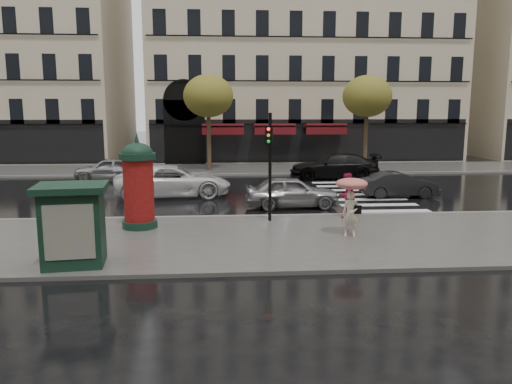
{
  "coord_description": "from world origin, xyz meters",
  "views": [
    {
      "loc": [
        -1.26,
        -16.59,
        4.39
      ],
      "look_at": [
        0.05,
        1.5,
        1.33
      ],
      "focal_mm": 35.0,
      "sensor_mm": 36.0,
      "label": 1
    }
  ],
  "objects": [
    {
      "name": "tree_far_right",
      "position": [
        9.0,
        18.0,
        5.17
      ],
      "size": [
        3.4,
        3.4,
        6.64
      ],
      "color": "#38281C",
      "rests_on": "ground"
    },
    {
      "name": "man_burgundy",
      "position": [
        -4.29,
        1.72,
        0.94
      ],
      "size": [
        0.95,
        0.84,
        1.64
      ],
      "primitive_type": "imported",
      "rotation": [
        0.0,
        0.0,
        3.63
      ],
      "color": "#56111C",
      "rests_on": "near_sidewalk"
    },
    {
      "name": "morris_column",
      "position": [
        -4.18,
        1.27,
        1.78
      ],
      "size": [
        1.29,
        1.29,
        3.46
      ],
      "color": "black",
      "rests_on": "near_sidewalk"
    },
    {
      "name": "car_silver",
      "position": [
        1.91,
        5.11,
        0.71
      ],
      "size": [
        4.2,
        1.79,
        1.42
      ],
      "primitive_type": "imported",
      "rotation": [
        0.0,
        0.0,
        1.6
      ],
      "color": "#9D9DA1",
      "rests_on": "ground"
    },
    {
      "name": "far_kerb",
      "position": [
        0.0,
        16.0,
        0.07
      ],
      "size": [
        90.0,
        0.25,
        0.14
      ],
      "primitive_type": "cube",
      "color": "slate",
      "rests_on": "ground"
    },
    {
      "name": "zebra_crossing",
      "position": [
        6.0,
        9.6,
        0.01
      ],
      "size": [
        3.6,
        11.75,
        0.01
      ],
      "primitive_type": "cube",
      "color": "silver",
      "rests_on": "ground"
    },
    {
      "name": "newsstand",
      "position": [
        -5.28,
        -3.0,
        1.27
      ],
      "size": [
        2.03,
        1.77,
        2.24
      ],
      "color": "black",
      "rests_on": "near_sidewalk"
    },
    {
      "name": "car_white",
      "position": [
        -3.61,
        8.22,
        0.79
      ],
      "size": [
        6.01,
        3.34,
        1.59
      ],
      "primitive_type": "imported",
      "rotation": [
        0.0,
        0.0,
        1.7
      ],
      "color": "white",
      "rests_on": "ground"
    },
    {
      "name": "near_kerb",
      "position": [
        0.0,
        3.0,
        0.07
      ],
      "size": [
        90.0,
        0.25,
        0.14
      ],
      "primitive_type": "cube",
      "color": "slate",
      "rests_on": "ground"
    },
    {
      "name": "bldg_far_corner",
      "position": [
        6.0,
        30.0,
        11.31
      ],
      "size": [
        26.0,
        14.0,
        22.9
      ],
      "color": "#B7A88C",
      "rests_on": "ground"
    },
    {
      "name": "far_sidewalk",
      "position": [
        0.0,
        19.0,
        0.06
      ],
      "size": [
        90.0,
        6.0,
        0.12
      ],
      "primitive_type": "cube",
      "color": "#474744",
      "rests_on": "ground"
    },
    {
      "name": "woman_red",
      "position": [
        3.68,
        2.4,
        1.0
      ],
      "size": [
        1.09,
        1.06,
        1.76
      ],
      "primitive_type": "imported",
      "rotation": [
        0.0,
        0.0,
        3.82
      ],
      "color": "maroon",
      "rests_on": "near_sidewalk"
    },
    {
      "name": "traffic_light",
      "position": [
        0.6,
        1.96,
        2.61
      ],
      "size": [
        0.3,
        0.4,
        4.1
      ],
      "color": "black",
      "rests_on": "near_sidewalk"
    },
    {
      "name": "ground",
      "position": [
        0.0,
        0.0,
        0.0
      ],
      "size": [
        160.0,
        160.0,
        0.0
      ],
      "primitive_type": "plane",
      "color": "black",
      "rests_on": "ground"
    },
    {
      "name": "car_darkgrey",
      "position": [
        7.61,
        7.34,
        0.63
      ],
      "size": [
        3.84,
        1.41,
        1.26
      ],
      "primitive_type": "imported",
      "rotation": [
        0.0,
        0.0,
        1.59
      ],
      "color": "black",
      "rests_on": "ground"
    },
    {
      "name": "tree_far_left",
      "position": [
        -2.0,
        18.0,
        5.17
      ],
      "size": [
        3.4,
        3.4,
        6.64
      ],
      "color": "#38281C",
      "rests_on": "ground"
    },
    {
      "name": "near_sidewalk",
      "position": [
        0.0,
        -0.5,
        0.06
      ],
      "size": [
        90.0,
        7.0,
        0.12
      ],
      "primitive_type": "cube",
      "color": "#474744",
      "rests_on": "ground"
    },
    {
      "name": "woman_umbrella",
      "position": [
        3.1,
        -0.5,
        1.47
      ],
      "size": [
        1.06,
        1.06,
        2.05
      ],
      "color": "beige",
      "rests_on": "near_sidewalk"
    },
    {
      "name": "car_black",
      "position": [
        5.87,
        14.02,
        0.8
      ],
      "size": [
        5.69,
        2.71,
        1.6
      ],
      "primitive_type": "imported",
      "rotation": [
        0.0,
        0.0,
        -1.66
      ],
      "color": "black",
      "rests_on": "ground"
    },
    {
      "name": "car_far_silver",
      "position": [
        -8.06,
        14.36,
        0.7
      ],
      "size": [
        4.19,
        1.79,
        1.41
      ],
      "primitive_type": "imported",
      "rotation": [
        0.0,
        0.0,
        -1.6
      ],
      "color": "#A4A3A8",
      "rests_on": "ground"
    }
  ]
}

